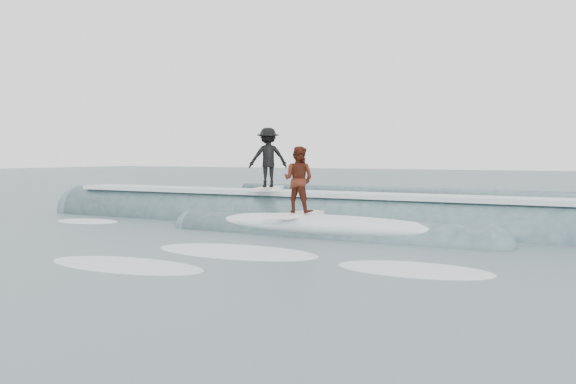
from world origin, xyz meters
The scene contains 6 objects.
ground centered at (0.00, 0.00, 0.00)m, with size 160.00×160.00×0.00m, color #3E515A.
breaking_wave centered at (0.31, 3.07, 0.05)m, with size 21.37×3.79×2.01m.
surfer_black centered at (-1.30, 3.45, 2.08)m, with size 1.42×2.07×2.02m.
surfer_red centered at (1.00, 1.25, 1.45)m, with size 0.92×2.02×1.94m.
whitewater centered at (0.85, -2.59, 0.00)m, with size 14.85×7.54×0.10m.
far_swells centered at (-0.28, 17.65, 0.00)m, with size 37.59×8.65×0.80m.
Camera 1 is at (9.38, -14.40, 2.23)m, focal length 40.00 mm.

